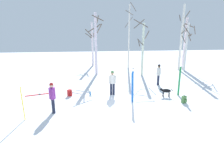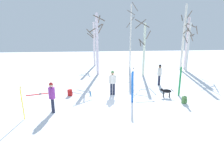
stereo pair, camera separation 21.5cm
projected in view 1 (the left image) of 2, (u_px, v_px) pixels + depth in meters
name	position (u px, v px, depth m)	size (l,w,h in m)	color
ground_plane	(115.00, 108.00, 11.15)	(60.00, 60.00, 0.00)	white
person_0	(112.00, 81.00, 13.26)	(0.52, 0.34, 1.72)	#1E2338
person_1	(159.00, 73.00, 15.67)	(0.34, 0.47, 1.72)	#1E2338
person_2	(52.00, 96.00, 10.34)	(0.34, 0.50, 1.72)	#1E2338
dog	(166.00, 91.00, 13.05)	(0.86, 0.41, 0.57)	black
ski_pair_planted_0	(132.00, 87.00, 11.81)	(0.16, 0.10, 2.01)	blue
ski_pair_planted_1	(179.00, 81.00, 13.13)	(0.14, 0.03, 2.02)	green
ski_pair_planted_2	(23.00, 104.00, 9.48)	(0.04, 0.24, 1.76)	yellow
ski_pair_lying_0	(39.00, 95.00, 13.50)	(1.77, 0.68, 0.05)	red
ski_poles_0	(133.00, 77.00, 15.22)	(0.07, 0.22, 1.55)	#B2B2BC
backpack_0	(70.00, 93.00, 13.21)	(0.34, 0.34, 0.44)	red
backpack_1	(184.00, 100.00, 11.96)	(0.33, 0.34, 0.44)	#4C7F3F
water_bottle_0	(90.00, 93.00, 13.36)	(0.08, 0.08, 0.28)	#1E72BF
birch_tree_0	(92.00, 43.00, 23.64)	(1.67, 1.69, 5.29)	silver
birch_tree_1	(96.00, 43.00, 18.72)	(1.80, 1.80, 5.96)	silver
birch_tree_2	(129.00, 36.00, 21.85)	(1.29, 1.24, 7.20)	silver
birch_tree_3	(143.00, 48.00, 18.52)	(1.53, 1.94, 5.39)	silver
birch_tree_4	(182.00, 37.00, 20.89)	(1.12, 1.21, 6.99)	white
birch_tree_5	(186.00, 46.00, 20.40)	(1.63, 1.53, 5.11)	silver
birch_tree_6	(185.00, 43.00, 21.46)	(1.07, 1.09, 5.68)	silver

